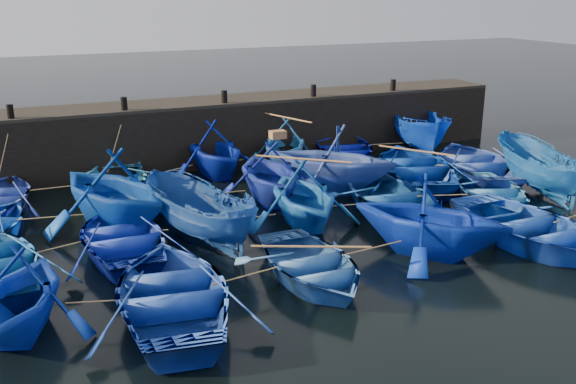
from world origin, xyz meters
name	(u,v)px	position (x,y,z in m)	size (l,w,h in m)	color
ground	(333,246)	(0.00, 0.00, 0.00)	(120.00, 120.00, 0.00)	black
quay_wall	(219,132)	(0.00, 10.50, 1.25)	(26.00, 2.50, 2.50)	black
quay_top	(218,101)	(0.00, 10.50, 2.56)	(26.00, 2.50, 0.12)	black
bollard_0	(10,111)	(-8.00, 9.60, 2.87)	(0.24, 0.24, 0.50)	black
bollard_1	(124,104)	(-4.00, 9.60, 2.87)	(0.24, 0.24, 0.50)	black
bollard_2	(224,97)	(0.00, 9.60, 2.87)	(0.24, 0.24, 0.50)	black
bollard_3	(313,90)	(4.00, 9.60, 2.87)	(0.24, 0.24, 0.50)	black
bollard_4	(393,85)	(8.00, 9.60, 2.87)	(0.24, 0.24, 0.50)	black
boat_1	(113,182)	(-4.98, 7.28, 0.51)	(3.54, 4.95, 1.03)	#2F7BBD
boat_2	(214,149)	(-0.92, 8.21, 1.10)	(3.61, 4.19, 2.21)	#04199B
boat_3	(285,143)	(2.04, 8.15, 1.05)	(3.44, 3.99, 2.10)	#1E61AE
boat_4	(344,148)	(4.90, 8.44, 0.51)	(3.54, 4.95, 1.03)	#000773
boat_5	(420,131)	(8.55, 8.07, 1.02)	(1.99, 5.28, 2.04)	#0632BF
boat_7	(113,187)	(-5.43, 4.07, 1.29)	(4.23, 4.91, 2.58)	#063796
boat_8	(188,198)	(-3.01, 4.46, 0.50)	(3.46, 4.84, 1.00)	blue
boat_9	(270,171)	(-0.17, 4.34, 1.12)	(3.67, 4.26, 2.24)	#12289C
boat_10	(332,158)	(2.37, 4.71, 1.24)	(4.06, 4.71, 2.48)	#2948A5
boat_11	(415,167)	(5.81, 4.45, 0.60)	(4.12, 5.76, 1.19)	navy
boat_12	(476,163)	(8.36, 4.01, 0.58)	(4.00, 5.60, 1.16)	#2645A9
boat_14	(123,237)	(-5.58, 1.90, 0.50)	(3.42, 4.78, 0.99)	#132AB1
boat_15	(199,214)	(-3.43, 1.78, 0.89)	(1.74, 4.62, 1.79)	navy
boat_16	(303,194)	(-0.13, 1.77, 1.07)	(3.52, 4.08, 2.15)	blue
boat_17	(394,200)	(3.01, 1.51, 0.54)	(3.76, 5.25, 1.09)	navy
boat_18	(492,193)	(6.54, 0.96, 0.47)	(3.22, 4.50, 0.93)	#2062B2
boat_19	(539,169)	(8.94, 1.40, 0.93)	(1.81, 4.81, 1.86)	#0D488C
boat_20	(18,293)	(-8.33, -1.67, 0.97)	(3.18, 3.69, 1.94)	#082BA1
boat_21	(173,292)	(-5.14, -2.09, 0.56)	(3.84, 5.37, 1.11)	#153897
boat_22	(311,264)	(-1.57, -1.79, 0.45)	(3.13, 4.38, 0.91)	#295AAC
boat_23	(430,216)	(2.14, -1.58, 1.14)	(3.74, 4.34, 2.29)	#03209F
boat_24	(530,226)	(5.23, -2.15, 0.56)	(3.86, 5.39, 1.12)	blue
wooden_crate	(278,135)	(0.13, 4.34, 2.37)	(0.52, 0.37, 0.26)	brown
mooring_ropes	(270,174)	(0.04, 4.89, 0.87)	(17.34, 11.82, 2.10)	tan
loose_oars	(331,160)	(1.54, 3.14, 1.62)	(9.64, 12.02, 1.30)	#99724C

